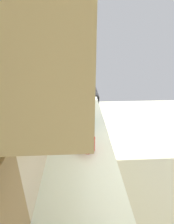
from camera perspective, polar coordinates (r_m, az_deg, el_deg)
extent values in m
plane|color=beige|center=(2.85, 25.30, -20.17)|extent=(6.30, 6.30, 0.00)
cube|color=beige|center=(1.83, -14.36, 7.33)|extent=(4.06, 0.12, 2.75)
cube|color=beige|center=(1.96, -2.06, -23.70)|extent=(3.07, 0.61, 0.86)
cube|color=white|center=(1.66, -2.29, -13.52)|extent=(3.10, 0.64, 0.02)
cube|color=#332819|center=(1.85, 8.95, -28.15)|extent=(0.01, 0.01, 0.80)
cube|color=#332819|center=(2.14, 6.55, -18.85)|extent=(0.01, 0.01, 0.80)
cube|color=#332819|center=(2.47, 4.93, -11.87)|extent=(0.01, 0.01, 0.80)
cube|color=#332819|center=(2.83, 3.76, -6.59)|extent=(0.01, 0.01, 0.80)
cube|color=beige|center=(1.31, -9.44, 22.96)|extent=(1.81, 0.34, 0.57)
cube|color=black|center=(3.48, -2.17, -0.10)|extent=(0.61, 0.67, 0.88)
cube|color=black|center=(3.51, 3.43, -0.63)|extent=(0.48, 0.01, 0.49)
cube|color=black|center=(3.31, -2.29, 7.02)|extent=(0.58, 0.64, 0.02)
cube|color=black|center=(3.30, -7.87, 8.19)|extent=(0.58, 0.04, 0.18)
cylinder|color=#38383D|center=(3.18, -0.06, 6.57)|extent=(0.11, 0.11, 0.01)
cylinder|color=#38383D|center=(3.44, -0.30, 7.98)|extent=(0.11, 0.11, 0.01)
cylinder|color=#38383D|center=(3.18, -4.45, 6.48)|extent=(0.11, 0.11, 0.01)
cylinder|color=#38383D|center=(3.44, -4.37, 7.89)|extent=(0.11, 0.11, 0.01)
cube|color=#B7BABF|center=(2.12, -3.18, -0.06)|extent=(0.50, 0.37, 0.26)
cube|color=black|center=(2.08, 2.09, -0.46)|extent=(0.31, 0.01, 0.18)
cube|color=#2D2D33|center=(2.30, 1.57, 2.08)|extent=(0.09, 0.01, 0.18)
cylinder|color=#D84C47|center=(2.75, -1.30, 3.48)|extent=(0.15, 0.15, 0.04)
cylinder|color=#CD4D49|center=(2.74, -1.30, 3.69)|extent=(0.12, 0.12, 0.02)
cylinder|color=red|center=(1.64, 0.10, -10.64)|extent=(0.15, 0.15, 0.13)
cylinder|color=black|center=(1.60, 0.10, -8.35)|extent=(0.04, 0.04, 0.02)
cylinder|color=red|center=(1.70, -0.06, -8.31)|extent=(0.09, 0.02, 0.05)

